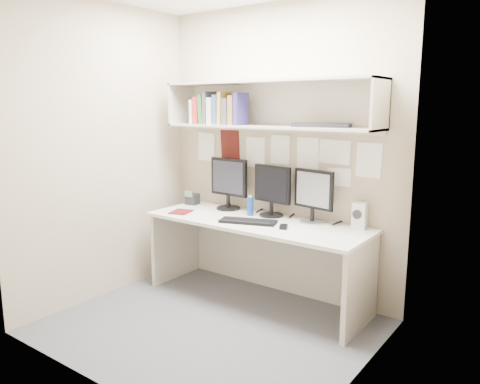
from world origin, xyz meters
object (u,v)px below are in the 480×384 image
Objects in this scene: speaker at (360,216)px; maroon_notebook at (181,212)px; desk_phone at (192,199)px; keyboard at (248,221)px; monitor_right at (313,194)px; monitor_center at (272,189)px; desk at (256,260)px; monitor_left at (229,182)px.

speaker is 1.05× the size of maroon_notebook.
keyboard is at bearing -21.87° from desk_phone.
monitor_center is at bearing -169.20° from monitor_right.
keyboard is 2.33× the size of maroon_notebook.
speaker reaches higher than keyboard.
desk is 4.37× the size of monitor_center.
desk is at bearing -22.25° from monitor_left.
keyboard is at bearing -33.07° from monitor_left.
monitor_center is 0.94m from desk_phone.
speaker is 1.48× the size of desk_phone.
keyboard is 0.94m from desk_phone.
desk is 0.99m from speaker.
monitor_right is 3.12× the size of desk_phone.
monitor_center is at bearing -1.11° from desk_phone.
desk is 4.42× the size of monitor_right.
speaker is (0.40, 0.04, -0.14)m from monitor_right.
monitor_center is 0.41m from keyboard.
keyboard is at bearing -93.95° from desk.
monitor_left is at bearing -169.19° from monitor_right.
maroon_notebook is at bearing -173.48° from speaker.
monitor_left reaches higher than desk.
monitor_right is at bearing -2.03° from desk_phone.
monitor_left is at bearing 155.06° from desk.
desk is 0.78m from monitor_right.
desk is at bearing -4.37° from maroon_notebook.
keyboard is at bearing -131.83° from monitor_right.
desk is 0.39m from keyboard.
monitor_left is 0.62m from keyboard.
monitor_left is 0.90m from monitor_right.
keyboard is (-0.03, -0.33, -0.24)m from monitor_center.
keyboard is at bearing -13.01° from maroon_notebook.
desk is 0.82m from monitor_left.
monitor_center is at bearing 2.70° from monitor_left.
monitor_right is at bearing 18.28° from keyboard.
monitor_right reaches higher than speaker.
desk is 0.65m from monitor_center.
monitor_right reaches higher than desk_phone.
keyboard is (-0.44, -0.33, -0.24)m from monitor_right.
maroon_notebook is at bearing 164.81° from keyboard.
monitor_center is (0.49, 0.00, -0.01)m from monitor_left.
monitor_center is at bearing 174.24° from speaker.
desk is 13.79× the size of desk_phone.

